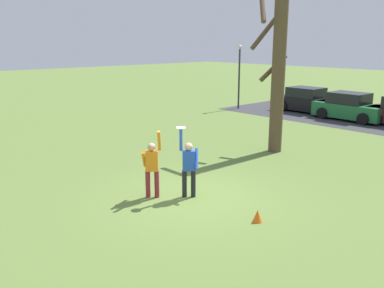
% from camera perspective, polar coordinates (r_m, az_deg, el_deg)
% --- Properties ---
extents(ground_plane, '(120.00, 120.00, 0.00)m').
position_cam_1_polar(ground_plane, '(12.29, -0.18, -7.39)').
color(ground_plane, olive).
extents(person_catcher, '(0.55, 0.57, 2.08)m').
position_cam_1_polar(person_catcher, '(12.03, -0.44, -2.92)').
color(person_catcher, black).
rests_on(person_catcher, ground_plane).
extents(person_defender, '(0.64, 0.66, 2.05)m').
position_cam_1_polar(person_defender, '(12.05, -5.56, -2.97)').
color(person_defender, maroon).
rests_on(person_defender, ground_plane).
extents(frisbee_disc, '(0.28, 0.28, 0.02)m').
position_cam_1_polar(frisbee_disc, '(11.75, -1.55, 2.25)').
color(frisbee_disc, white).
rests_on(frisbee_disc, person_catcher).
extents(parked_car_black, '(4.15, 2.14, 1.59)m').
position_cam_1_polar(parked_car_black, '(28.02, 15.59, 5.77)').
color(parked_car_black, black).
rests_on(parked_car_black, ground_plane).
extents(parked_car_green, '(4.15, 2.14, 1.59)m').
position_cam_1_polar(parked_car_green, '(25.95, 20.97, 4.74)').
color(parked_car_green, '#1E6633').
rests_on(parked_car_green, ground_plane).
extents(bare_tree_tall, '(1.45, 2.29, 6.69)m').
position_cam_1_polar(bare_tree_tall, '(17.20, 11.68, 9.86)').
color(bare_tree_tall, brown).
rests_on(bare_tree_tall, ground_plane).
extents(lamppost_by_lot, '(0.28, 0.28, 4.26)m').
position_cam_1_polar(lamppost_by_lot, '(28.37, 6.54, 10.06)').
color(lamppost_by_lot, '#2D2D33').
rests_on(lamppost_by_lot, ground_plane).
extents(field_cone_orange, '(0.26, 0.26, 0.32)m').
position_cam_1_polar(field_cone_orange, '(10.80, 9.03, -9.79)').
color(field_cone_orange, orange).
rests_on(field_cone_orange, ground_plane).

